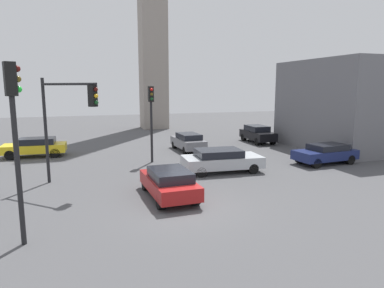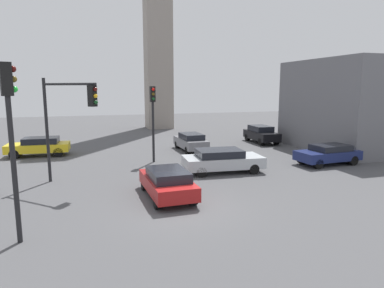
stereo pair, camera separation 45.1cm
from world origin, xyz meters
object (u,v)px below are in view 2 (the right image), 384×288
car_5 (222,160)px  car_6 (261,134)px  traffic_light_2 (10,121)px  car_3 (191,142)px  car_0 (39,146)px  traffic_light_0 (153,110)px  traffic_light_1 (68,110)px  car_2 (328,154)px  car_1 (167,182)px

car_5 → car_6: bearing=54.5°
traffic_light_2 → car_3: size_ratio=1.40×
car_0 → car_5: bearing=145.6°
traffic_light_2 → car_6: traffic_light_2 is taller
traffic_light_2 → car_5: traffic_light_2 is taller
car_3 → traffic_light_0: bearing=130.2°
traffic_light_0 → car_5: 5.81m
traffic_light_1 → car_3: (8.61, 7.46, -3.09)m
car_2 → car_3: 10.16m
car_6 → car_5: bearing=-38.2°
car_1 → car_5: car_5 is taller
traffic_light_1 → car_3: 11.81m
car_1 → car_6: (11.61, 12.71, 0.10)m
traffic_light_1 → car_3: bearing=84.8°
car_5 → car_0: bearing=146.7°
car_3 → car_1: bearing=155.9°
car_1 → car_2: 11.99m
car_3 → car_5: 7.11m
traffic_light_2 → car_1: traffic_light_2 is taller
traffic_light_2 → car_0: traffic_light_2 is taller
car_1 → car_5: 5.55m
traffic_light_2 → car_2: (17.04, 6.57, -3.23)m
car_1 → car_0: bearing=27.6°
car_2 → traffic_light_0: bearing=-24.8°
car_6 → car_3: bearing=-73.8°
traffic_light_1 → car_0: size_ratio=1.24×
traffic_light_0 → car_2: traffic_light_0 is taller
car_0 → traffic_light_1: bearing=109.3°
traffic_light_0 → traffic_light_2: 12.39m
traffic_light_1 → car_1: (4.22, -3.33, -3.12)m
traffic_light_0 → traffic_light_1: 6.58m
traffic_light_0 → car_6: (10.80, 5.16, -2.70)m
traffic_light_0 → car_1: 8.09m
car_1 → car_2: car_1 is taller
traffic_light_0 → car_0: traffic_light_0 is taller
car_2 → car_5: 7.32m
car_3 → car_6: (7.22, 1.92, 0.07)m
car_2 → car_5: bearing=-5.5°
car_3 → car_6: bearing=-77.1°
car_5 → car_3: bearing=92.1°
traffic_light_2 → car_2: bearing=2.6°
traffic_light_1 → traffic_light_2: size_ratio=0.95×
traffic_light_2 → car_5: (9.72, 6.75, -3.21)m
traffic_light_1 → car_2: traffic_light_1 is taller
traffic_light_2 → car_1: (5.57, 3.06, -3.23)m
car_1 → car_3: bearing=-23.9°
car_2 → car_5: car_5 is taller
traffic_light_2 → car_3: bearing=35.8°
car_0 → car_1: size_ratio=1.05×
traffic_light_1 → car_6: 18.65m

